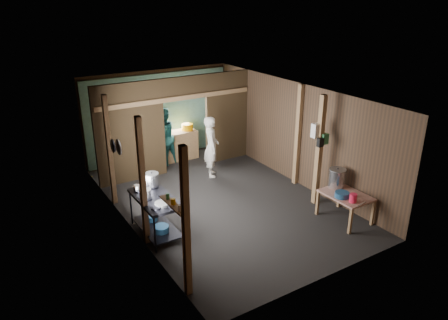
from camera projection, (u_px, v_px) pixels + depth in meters
floor at (220, 200)px, 10.13m from camera, size 4.50×7.00×0.00m
ceiling at (219, 93)px, 9.17m from camera, size 4.50×7.00×0.00m
wall_back at (158, 114)px, 12.41m from camera, size 4.50×0.00×2.60m
wall_front at (330, 212)px, 6.88m from camera, size 4.50×0.00×2.60m
wall_left at (125, 169)px, 8.55m from camera, size 0.00×7.00×2.60m
wall_right at (295, 133)px, 10.75m from camera, size 0.00×7.00×2.60m
partition_left at (130, 133)px, 10.74m from camera, size 1.85×0.10×2.60m
partition_right at (227, 117)px, 12.16m from camera, size 1.35×0.10×2.60m
partition_header at (184, 88)px, 11.14m from camera, size 1.30×0.10×0.60m
turquoise_panel at (159, 116)px, 12.39m from camera, size 4.40×0.06×2.50m
back_counter at (177, 146)px, 12.45m from camera, size 1.20×0.50×0.85m
wall_clock at (166, 94)px, 12.24m from camera, size 0.20×0.03×0.20m
post_left_a at (186, 224)px, 6.53m from camera, size 0.10×0.12×2.60m
post_left_b at (143, 183)px, 7.95m from camera, size 0.10×0.12×2.60m
post_left_c at (110, 151)px, 9.53m from camera, size 0.10×0.12×2.60m
post_right at (298, 136)px, 10.56m from camera, size 0.10×0.12×2.60m
post_free at (319, 151)px, 9.53m from camera, size 0.12×0.12×2.60m
cross_beam at (177, 98)px, 11.07m from camera, size 4.40×0.12×0.12m
pan_lid_big at (119, 147)px, 8.76m from camera, size 0.03×0.34×0.34m
pan_lid_small at (113, 146)px, 9.11m from camera, size 0.03×0.30×0.30m
wall_shelf at (173, 205)px, 6.90m from camera, size 0.14×0.80×0.03m
jar_white at (180, 208)px, 6.68m from camera, size 0.07×0.07×0.10m
jar_yellow at (173, 201)px, 6.88m from camera, size 0.08×0.08×0.10m
jar_green at (168, 196)px, 7.05m from camera, size 0.06×0.06×0.10m
bag_white at (317, 130)px, 9.39m from camera, size 0.22×0.15×0.32m
bag_green at (324, 139)px, 9.40m from camera, size 0.16×0.12×0.24m
bag_black at (320, 142)px, 9.34m from camera, size 0.14×0.10×0.20m
gas_range at (156, 216)px, 8.57m from camera, size 0.72×1.40×0.83m
prep_table at (345, 207)px, 9.15m from camera, size 0.75×1.03×0.61m
stove_pot_large at (152, 180)px, 8.88m from camera, size 0.31×0.31×0.31m
stove_pot_med at (145, 194)px, 8.37m from camera, size 0.30×0.30×0.21m
stove_saucepan at (137, 188)px, 8.73m from camera, size 0.17×0.17×0.10m
frying_pan at (162, 204)px, 8.12m from camera, size 0.37×0.56×0.07m
blue_tub_front at (161, 229)px, 8.46m from camera, size 0.31×0.31×0.13m
blue_tub_back at (151, 217)px, 8.90m from camera, size 0.29×0.29×0.12m
stock_pot at (337, 178)px, 9.33m from camera, size 0.48×0.48×0.44m
wash_basin at (342, 195)px, 8.89m from camera, size 0.36×0.36×0.11m
pink_bucket at (353, 198)px, 8.67m from camera, size 0.16×0.16×0.18m
knife at (362, 204)px, 8.62m from camera, size 0.30×0.10×0.01m
yellow_tub at (187, 127)px, 12.44m from camera, size 0.33×0.33×0.19m
red_cup at (168, 131)px, 12.14m from camera, size 0.12×0.12×0.14m
cook at (211, 147)px, 11.20m from camera, size 0.61×0.71×1.65m
worker_back at (163, 137)px, 11.93m from camera, size 0.98×0.88×1.67m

